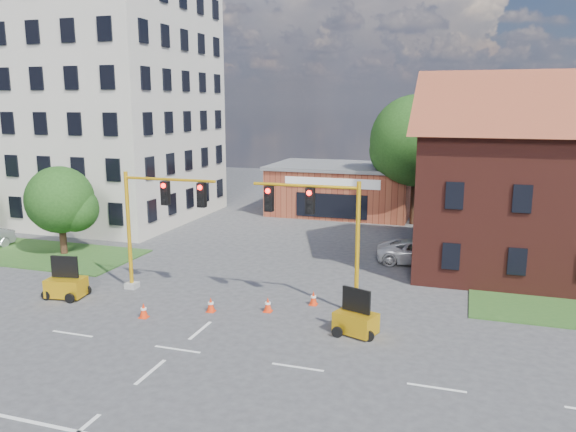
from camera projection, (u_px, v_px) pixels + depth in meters
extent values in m
plane|color=#3C3C3F|center=(177.00, 349.00, 22.29)|extent=(120.00, 120.00, 0.00)
cube|color=beige|center=(89.00, 98.00, 46.87)|extent=(18.00, 15.00, 20.00)
cube|color=brown|center=(342.00, 190.00, 49.88)|extent=(12.00, 8.00, 4.00)
cube|color=slate|center=(343.00, 166.00, 49.46)|extent=(12.40, 8.40, 0.30)
cube|color=white|center=(332.00, 183.00, 45.87)|extent=(8.00, 0.10, 0.80)
cube|color=black|center=(331.00, 206.00, 46.24)|extent=(6.00, 0.10, 2.00)
cylinder|color=#392414|center=(413.00, 195.00, 45.05)|extent=(0.44, 0.44, 4.76)
sphere|color=#1C4013|center=(416.00, 141.00, 44.20)|extent=(7.22, 7.22, 7.22)
sphere|color=#1C4013|center=(434.00, 155.00, 44.26)|extent=(5.06, 5.06, 5.06)
cylinder|color=#392414|center=(63.00, 235.00, 36.06)|extent=(0.44, 0.44, 2.55)
sphere|color=#1C4013|center=(60.00, 200.00, 35.60)|extent=(4.27, 4.27, 4.27)
sphere|color=#1C4013|center=(75.00, 209.00, 35.73)|extent=(2.99, 2.99, 2.99)
cube|color=gray|center=(132.00, 285.00, 29.67)|extent=(0.60, 0.60, 0.30)
cylinder|color=yellow|center=(129.00, 231.00, 29.09)|extent=(0.20, 0.20, 6.20)
cylinder|color=yellow|center=(169.00, 179.00, 27.78)|extent=(5.00, 0.14, 0.14)
cube|color=black|center=(165.00, 193.00, 27.99)|extent=(0.40, 0.32, 1.20)
cube|color=black|center=(202.00, 195.00, 27.39)|extent=(0.40, 0.32, 1.20)
sphere|color=#FF0C07|center=(163.00, 186.00, 27.75)|extent=(0.24, 0.24, 0.24)
cube|color=gray|center=(356.00, 311.00, 26.05)|extent=(0.60, 0.60, 0.30)
cylinder|color=yellow|center=(357.00, 249.00, 25.47)|extent=(0.20, 0.20, 6.20)
cylinder|color=yellow|center=(305.00, 186.00, 25.67)|extent=(5.00, 0.14, 0.14)
cube|color=black|center=(310.00, 201.00, 25.73)|extent=(0.40, 0.32, 1.20)
cube|color=black|center=(269.00, 199.00, 26.34)|extent=(0.40, 0.32, 1.20)
sphere|color=#FF0C07|center=(309.00, 193.00, 25.49)|extent=(0.24, 0.24, 0.24)
cube|color=yellow|center=(66.00, 287.00, 28.16)|extent=(1.97, 1.47, 0.90)
cube|color=black|center=(65.00, 267.00, 27.96)|extent=(1.40, 0.34, 1.10)
cube|color=yellow|center=(356.00, 322.00, 23.70)|extent=(1.97, 1.63, 0.85)
cube|color=black|center=(356.00, 300.00, 23.50)|extent=(1.28, 0.55, 1.03)
cube|color=red|center=(144.00, 317.00, 25.60)|extent=(0.38, 0.38, 0.04)
cone|color=red|center=(144.00, 310.00, 25.54)|extent=(0.40, 0.40, 0.70)
cylinder|color=white|center=(144.00, 309.00, 25.52)|extent=(0.27, 0.27, 0.09)
cube|color=red|center=(211.00, 311.00, 26.33)|extent=(0.38, 0.38, 0.04)
cone|color=red|center=(211.00, 305.00, 26.27)|extent=(0.40, 0.40, 0.70)
cylinder|color=white|center=(211.00, 303.00, 26.25)|extent=(0.27, 0.27, 0.09)
cube|color=red|center=(268.00, 311.00, 26.33)|extent=(0.38, 0.38, 0.04)
cone|color=red|center=(268.00, 305.00, 26.27)|extent=(0.40, 0.40, 0.70)
cylinder|color=white|center=(268.00, 303.00, 26.25)|extent=(0.27, 0.27, 0.09)
cube|color=red|center=(313.00, 304.00, 27.22)|extent=(0.38, 0.38, 0.04)
cone|color=red|center=(313.00, 298.00, 27.15)|extent=(0.40, 0.40, 0.70)
cylinder|color=white|center=(313.00, 297.00, 27.14)|extent=(0.27, 0.27, 0.09)
imported|color=silver|center=(421.00, 252.00, 34.06)|extent=(5.46, 2.95, 1.46)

